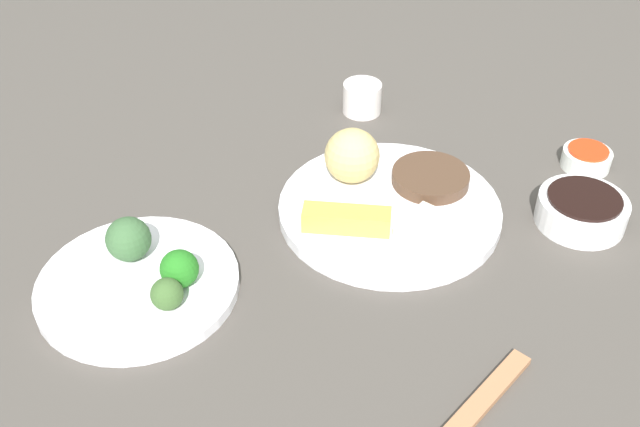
{
  "coord_description": "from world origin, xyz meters",
  "views": [
    {
      "loc": [
        -0.29,
        0.65,
        0.62
      ],
      "look_at": [
        0.07,
        0.06,
        0.06
      ],
      "focal_mm": 41.97,
      "sensor_mm": 36.0,
      "label": 1
    }
  ],
  "objects_px": {
    "chopsticks_pair": "(462,423)",
    "main_plate": "(389,209)",
    "soy_sauce_bowl": "(581,211)",
    "broccoli_plate": "(138,285)",
    "teacup": "(362,98)",
    "sauce_ramekin_sweet_and_sour": "(586,159)"
  },
  "relations": [
    {
      "from": "broccoli_plate",
      "to": "teacup",
      "type": "distance_m",
      "value": 0.48
    },
    {
      "from": "teacup",
      "to": "broccoli_plate",
      "type": "bearing_deg",
      "value": 86.59
    },
    {
      "from": "teacup",
      "to": "main_plate",
      "type": "bearing_deg",
      "value": 126.74
    },
    {
      "from": "soy_sauce_bowl",
      "to": "sauce_ramekin_sweet_and_sour",
      "type": "xyz_separation_m",
      "value": [
        0.03,
        -0.13,
        -0.01
      ]
    },
    {
      "from": "broccoli_plate",
      "to": "chopsticks_pair",
      "type": "bearing_deg",
      "value": -177.01
    },
    {
      "from": "sauce_ramekin_sweet_and_sour",
      "to": "teacup",
      "type": "relative_size",
      "value": 1.14
    },
    {
      "from": "teacup",
      "to": "soy_sauce_bowl",
      "type": "bearing_deg",
      "value": 165.53
    },
    {
      "from": "main_plate",
      "to": "soy_sauce_bowl",
      "type": "height_order",
      "value": "soy_sauce_bowl"
    },
    {
      "from": "soy_sauce_bowl",
      "to": "teacup",
      "type": "distance_m",
      "value": 0.38
    },
    {
      "from": "main_plate",
      "to": "sauce_ramekin_sweet_and_sour",
      "type": "xyz_separation_m",
      "value": [
        -0.18,
        -0.24,
        0.0
      ]
    },
    {
      "from": "sauce_ramekin_sweet_and_sour",
      "to": "chopsticks_pair",
      "type": "relative_size",
      "value": 0.3
    },
    {
      "from": "broccoli_plate",
      "to": "soy_sauce_bowl",
      "type": "relative_size",
      "value": 2.06
    },
    {
      "from": "main_plate",
      "to": "chopsticks_pair",
      "type": "distance_m",
      "value": 0.32
    },
    {
      "from": "main_plate",
      "to": "sauce_ramekin_sweet_and_sour",
      "type": "distance_m",
      "value": 0.3
    },
    {
      "from": "main_plate",
      "to": "teacup",
      "type": "bearing_deg",
      "value": -53.26
    },
    {
      "from": "chopsticks_pair",
      "to": "main_plate",
      "type": "bearing_deg",
      "value": -50.47
    },
    {
      "from": "soy_sauce_bowl",
      "to": "broccoli_plate",
      "type": "bearing_deg",
      "value": 44.03
    },
    {
      "from": "broccoli_plate",
      "to": "teacup",
      "type": "xyz_separation_m",
      "value": [
        -0.03,
        -0.48,
        0.02
      ]
    },
    {
      "from": "main_plate",
      "to": "soy_sauce_bowl",
      "type": "distance_m",
      "value": 0.24
    },
    {
      "from": "sauce_ramekin_sweet_and_sour",
      "to": "chopsticks_pair",
      "type": "xyz_separation_m",
      "value": [
        -0.02,
        0.49,
        -0.01
      ]
    },
    {
      "from": "sauce_ramekin_sweet_and_sour",
      "to": "teacup",
      "type": "distance_m",
      "value": 0.34
    },
    {
      "from": "main_plate",
      "to": "broccoli_plate",
      "type": "xyz_separation_m",
      "value": [
        0.18,
        0.27,
        -0.0
      ]
    }
  ]
}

